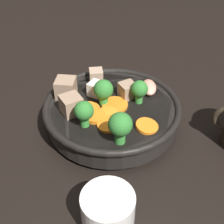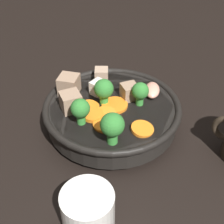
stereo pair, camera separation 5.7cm
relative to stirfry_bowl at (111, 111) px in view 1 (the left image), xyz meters
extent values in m
plane|color=black|center=(0.00, 0.00, -0.04)|extent=(3.00, 3.00, 0.00)
cylinder|color=black|center=(0.00, 0.00, -0.03)|extent=(0.13, 0.13, 0.01)
cylinder|color=black|center=(0.00, 0.00, -0.01)|extent=(0.24, 0.24, 0.04)
torus|color=black|center=(0.00, 0.00, 0.01)|extent=(0.25, 0.25, 0.01)
cylinder|color=brown|center=(0.00, 0.00, 0.00)|extent=(0.22, 0.22, 0.02)
cylinder|color=orange|center=(0.00, 0.03, 0.01)|extent=(0.04, 0.04, 0.01)
cylinder|color=orange|center=(-0.07, 0.04, 0.01)|extent=(0.04, 0.04, 0.01)
cylinder|color=orange|center=(0.02, 0.04, 0.01)|extent=(0.05, 0.05, 0.01)
cylinder|color=orange|center=(-0.01, -0.01, 0.01)|extent=(0.05, 0.05, 0.01)
cylinder|color=orange|center=(0.03, 0.02, 0.01)|extent=(0.04, 0.04, 0.01)
cylinder|color=orange|center=(-0.01, 0.05, 0.01)|extent=(0.06, 0.06, 0.01)
cylinder|color=green|center=(0.03, 0.06, 0.02)|extent=(0.01, 0.01, 0.02)
sphere|color=#2D752D|center=(0.03, 0.06, 0.04)|extent=(0.03, 0.03, 0.03)
cylinder|color=green|center=(0.01, 0.00, 0.02)|extent=(0.02, 0.02, 0.02)
sphere|color=#2D752D|center=(0.01, 0.00, 0.04)|extent=(0.03, 0.03, 0.03)
cylinder|color=green|center=(-0.04, 0.08, 0.02)|extent=(0.02, 0.02, 0.02)
sphere|color=#2D752D|center=(-0.04, 0.08, 0.05)|extent=(0.04, 0.04, 0.04)
cylinder|color=green|center=(-0.05, -0.02, 0.02)|extent=(0.01, 0.01, 0.02)
sphere|color=#2D752D|center=(-0.05, -0.02, 0.04)|extent=(0.03, 0.03, 0.03)
cube|color=silver|center=(0.04, -0.03, 0.02)|extent=(0.03, 0.03, 0.03)
cube|color=tan|center=(0.05, -0.07, 0.02)|extent=(0.03, 0.03, 0.03)
cube|color=#9E7F66|center=(0.09, -0.01, 0.03)|extent=(0.04, 0.04, 0.04)
cube|color=#9E7F66|center=(0.06, 0.04, 0.03)|extent=(0.05, 0.05, 0.03)
cube|color=#9E7F66|center=(-0.02, -0.04, 0.02)|extent=(0.04, 0.04, 0.03)
ellipsoid|color=#EA9E84|center=(-0.06, -0.06, 0.02)|extent=(0.04, 0.05, 0.02)
cylinder|color=white|center=(-0.05, 0.20, -0.01)|extent=(0.07, 0.07, 0.06)
cylinder|color=brown|center=(-0.05, 0.20, 0.01)|extent=(0.06, 0.06, 0.00)
camera|label=1|loc=(-0.11, 0.43, 0.35)|focal=50.00mm
camera|label=2|loc=(-0.17, 0.41, 0.35)|focal=50.00mm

